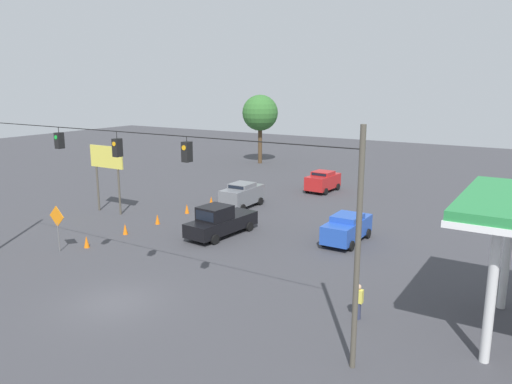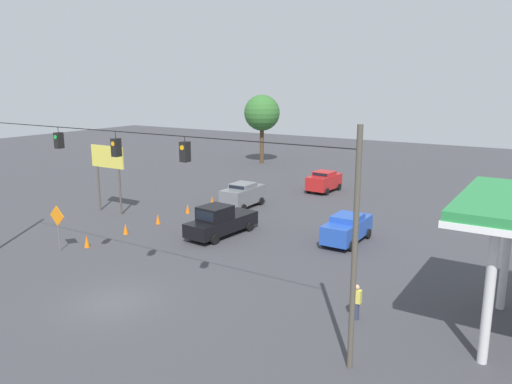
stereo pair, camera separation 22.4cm
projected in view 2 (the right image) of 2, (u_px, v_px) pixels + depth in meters
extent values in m
plane|color=#3D3D42|center=(113.00, 302.00, 23.28)|extent=(140.00, 140.00, 0.00)
cylinder|color=#4C473D|center=(355.00, 253.00, 17.05)|extent=(0.20, 0.20, 8.74)
cylinder|color=black|center=(115.00, 131.00, 22.19)|extent=(22.79, 0.04, 0.04)
cube|color=black|center=(185.00, 152.00, 20.25)|extent=(0.32, 0.36, 0.83)
cylinder|color=black|center=(185.00, 139.00, 20.14)|extent=(0.03, 0.03, 0.21)
cylinder|color=orange|center=(182.00, 148.00, 20.05)|extent=(0.20, 0.02, 0.20)
cube|color=black|center=(116.00, 148.00, 22.35)|extent=(0.32, 0.36, 0.82)
cylinder|color=black|center=(115.00, 135.00, 22.22)|extent=(0.03, 0.03, 0.32)
cylinder|color=orange|center=(113.00, 144.00, 22.15)|extent=(0.20, 0.02, 0.20)
cube|color=black|center=(59.00, 140.00, 24.41)|extent=(0.32, 0.36, 0.78)
cylinder|color=black|center=(58.00, 130.00, 24.29)|extent=(0.03, 0.03, 0.26)
cylinder|color=green|center=(55.00, 137.00, 24.21)|extent=(0.20, 0.02, 0.20)
cube|color=#234CB2|center=(347.00, 229.00, 31.81)|extent=(1.80, 4.58, 1.14)
cube|color=#234CB2|center=(348.00, 218.00, 31.64)|extent=(1.64, 2.02, 0.36)
cube|color=black|center=(354.00, 214.00, 32.48)|extent=(1.42, 0.03, 0.25)
cylinder|color=black|center=(368.00, 234.00, 32.69)|extent=(0.22, 0.64, 0.64)
cylinder|color=black|center=(343.00, 230.00, 33.62)|extent=(0.22, 0.64, 0.64)
cylinder|color=black|center=(351.00, 246.00, 30.24)|extent=(0.22, 0.64, 0.64)
cylinder|color=black|center=(324.00, 241.00, 31.17)|extent=(0.22, 0.64, 0.64)
cube|color=red|center=(324.00, 182.00, 46.55)|extent=(2.05, 3.99, 1.23)
cube|color=red|center=(324.00, 173.00, 46.38)|extent=(1.80, 1.80, 0.36)
cube|color=black|center=(320.00, 175.00, 45.68)|extent=(1.50, 0.09, 0.25)
cylinder|color=black|center=(308.00, 189.00, 46.19)|extent=(0.25, 0.65, 0.64)
cylinder|color=black|center=(327.00, 192.00, 45.15)|extent=(0.25, 0.65, 0.64)
cylinder|color=black|center=(321.00, 185.00, 48.23)|extent=(0.25, 0.65, 0.64)
cylinder|color=black|center=(339.00, 187.00, 47.18)|extent=(0.25, 0.65, 0.64)
cube|color=slate|center=(243.00, 195.00, 40.77)|extent=(1.87, 4.25, 1.32)
cube|color=slate|center=(243.00, 185.00, 40.59)|extent=(1.69, 1.88, 0.36)
cube|color=black|center=(236.00, 187.00, 39.80)|extent=(1.45, 0.04, 0.25)
cylinder|color=black|center=(224.00, 205.00, 40.23)|extent=(0.23, 0.64, 0.64)
cylinder|color=black|center=(243.00, 208.00, 39.31)|extent=(0.23, 0.64, 0.64)
cylinder|color=black|center=(243.00, 199.00, 42.52)|extent=(0.23, 0.64, 0.64)
cylinder|color=black|center=(261.00, 201.00, 41.60)|extent=(0.23, 0.64, 0.64)
cube|color=black|center=(222.00, 224.00, 33.38)|extent=(2.39, 5.68, 0.90)
cube|color=black|center=(215.00, 213.00, 32.66)|extent=(1.92, 2.14, 0.90)
cube|color=black|center=(205.00, 216.00, 31.88)|extent=(1.52, 0.16, 0.63)
cylinder|color=black|center=(193.00, 234.00, 32.64)|extent=(0.28, 0.66, 0.64)
cylinder|color=black|center=(215.00, 239.00, 31.51)|extent=(0.28, 0.66, 0.64)
cylinder|color=black|center=(229.00, 222.00, 35.43)|extent=(0.28, 0.66, 0.64)
cylinder|color=black|center=(250.00, 227.00, 34.31)|extent=(0.28, 0.66, 0.64)
cone|color=orange|center=(87.00, 241.00, 30.96)|extent=(0.34, 0.34, 0.75)
cone|color=orange|center=(126.00, 229.00, 33.63)|extent=(0.34, 0.34, 0.75)
cone|color=orange|center=(158.00, 219.00, 36.04)|extent=(0.34, 0.34, 0.75)
cone|color=orange|center=(188.00, 209.00, 38.96)|extent=(0.34, 0.34, 0.75)
cone|color=orange|center=(212.00, 201.00, 41.59)|extent=(0.34, 0.34, 0.75)
cone|color=orange|center=(233.00, 194.00, 43.92)|extent=(0.34, 0.34, 0.75)
cylinder|color=silver|center=(506.00, 252.00, 22.09)|extent=(0.36, 0.36, 5.42)
cylinder|color=silver|center=(489.00, 294.00, 17.73)|extent=(0.36, 0.36, 5.42)
cylinder|color=#4C473D|center=(120.00, 192.00, 38.37)|extent=(0.16, 0.16, 3.56)
cylinder|color=#4C473D|center=(99.00, 188.00, 39.61)|extent=(0.16, 0.16, 3.56)
cube|color=#D8CC4C|center=(107.00, 157.00, 38.42)|extent=(3.42, 0.12, 1.69)
cylinder|color=slate|center=(59.00, 237.00, 30.17)|extent=(0.06, 0.06, 1.80)
cube|color=orange|center=(57.00, 216.00, 29.89)|extent=(1.27, 0.04, 1.27)
cylinder|color=#2D334C|center=(356.00, 311.00, 21.59)|extent=(0.28, 0.28, 0.75)
cube|color=#D8CC4C|center=(357.00, 296.00, 21.44)|extent=(0.40, 0.24, 0.60)
sphere|color=tan|center=(357.00, 287.00, 21.35)|extent=(0.24, 0.24, 0.24)
cylinder|color=#4C3823|center=(262.00, 143.00, 62.43)|extent=(0.51, 0.51, 5.08)
sphere|color=#336B2D|center=(262.00, 113.00, 61.62)|extent=(4.42, 4.42, 4.42)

